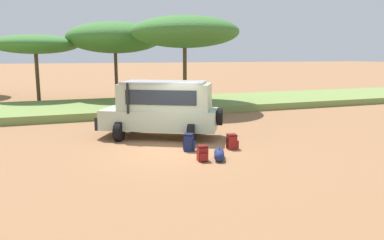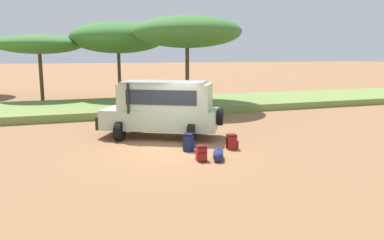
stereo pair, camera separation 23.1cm
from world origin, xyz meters
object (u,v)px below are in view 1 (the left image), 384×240
at_px(safari_vehicle, 162,108).
at_px(acacia_tree_far_right, 185,32).
at_px(backpack_beside_front_wheel, 232,142).
at_px(acacia_tree_centre_back, 35,44).
at_px(backpack_cluster_center, 203,153).
at_px(acacia_tree_right_mid, 115,38).
at_px(duffel_bag_low_black_case, 219,155).
at_px(backpack_near_rear_wheel, 189,142).

height_order(safari_vehicle, acacia_tree_far_right, acacia_tree_far_right).
bearing_deg(backpack_beside_front_wheel, acacia_tree_centre_back, 113.25).
xyz_separation_m(backpack_beside_front_wheel, backpack_cluster_center, (-1.67, -1.12, -0.02)).
bearing_deg(backpack_cluster_center, acacia_tree_right_mid, 90.14).
xyz_separation_m(duffel_bag_low_black_case, acacia_tree_right_mid, (-0.65, 17.35, 4.63)).
distance_m(acacia_tree_centre_back, acacia_tree_far_right, 11.01).
xyz_separation_m(backpack_near_rear_wheel, acacia_tree_right_mid, (-0.08, 15.89, 4.49)).
bearing_deg(acacia_tree_far_right, safari_vehicle, -115.70).
height_order(acacia_tree_centre_back, acacia_tree_far_right, acacia_tree_far_right).
xyz_separation_m(safari_vehicle, acacia_tree_right_mid, (0.20, 13.30, 3.51)).
distance_m(backpack_beside_front_wheel, acacia_tree_right_mid, 16.91).
bearing_deg(safari_vehicle, acacia_tree_centre_back, 110.92).
height_order(backpack_cluster_center, duffel_bag_low_black_case, backpack_cluster_center).
height_order(safari_vehicle, backpack_cluster_center, safari_vehicle).
bearing_deg(duffel_bag_low_black_case, backpack_beside_front_wheel, 47.35).
relative_size(backpack_cluster_center, duffel_bag_low_black_case, 0.59).
xyz_separation_m(safari_vehicle, backpack_near_rear_wheel, (0.28, -2.59, -0.98)).
xyz_separation_m(backpack_near_rear_wheel, acacia_tree_far_right, (3.56, 10.57, 4.67)).
height_order(safari_vehicle, backpack_near_rear_wheel, safari_vehicle).
bearing_deg(duffel_bag_low_black_case, acacia_tree_centre_back, 108.94).
height_order(backpack_beside_front_wheel, acacia_tree_centre_back, acacia_tree_centre_back).
height_order(backpack_beside_front_wheel, acacia_tree_far_right, acacia_tree_far_right).
bearing_deg(backpack_cluster_center, backpack_beside_front_wheel, 33.82).
relative_size(backpack_cluster_center, acacia_tree_far_right, 0.07).
height_order(safari_vehicle, acacia_tree_right_mid, acacia_tree_right_mid).
xyz_separation_m(backpack_near_rear_wheel, acacia_tree_centre_back, (-5.63, 16.59, 3.96)).
bearing_deg(backpack_near_rear_wheel, duffel_bag_low_black_case, -68.99).
bearing_deg(safari_vehicle, duffel_bag_low_black_case, -78.23).
xyz_separation_m(backpack_beside_front_wheel, duffel_bag_low_black_case, (-1.06, -1.15, -0.11)).
bearing_deg(backpack_beside_front_wheel, acacia_tree_right_mid, 96.02).
relative_size(backpack_beside_front_wheel, duffel_bag_low_black_case, 0.63).
bearing_deg(backpack_cluster_center, acacia_tree_centre_back, 107.25).
relative_size(backpack_beside_front_wheel, acacia_tree_far_right, 0.08).
bearing_deg(backpack_beside_front_wheel, backpack_near_rear_wheel, 169.07).
relative_size(duffel_bag_low_black_case, acacia_tree_centre_back, 0.15).
height_order(duffel_bag_low_black_case, acacia_tree_far_right, acacia_tree_far_right).
relative_size(duffel_bag_low_black_case, acacia_tree_right_mid, 0.12).
distance_m(backpack_beside_front_wheel, acacia_tree_centre_back, 18.82).
height_order(duffel_bag_low_black_case, acacia_tree_centre_back, acacia_tree_centre_back).
xyz_separation_m(safari_vehicle, acacia_tree_centre_back, (-5.35, 14.00, 2.98)).
relative_size(acacia_tree_centre_back, acacia_tree_far_right, 0.82).
height_order(acacia_tree_right_mid, acacia_tree_far_right, acacia_tree_far_right).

